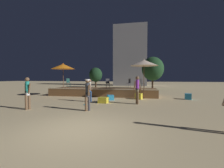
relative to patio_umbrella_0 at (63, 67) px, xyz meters
name	(u,v)px	position (x,y,z in m)	size (l,w,h in m)	color
ground_plane	(78,130)	(5.21, -8.38, -2.82)	(120.00, 120.00, 0.00)	#D1B784
wooden_deck	(103,92)	(3.59, 1.35, -2.47)	(10.29, 2.93, 0.78)	brown
patio_umbrella_0	(63,67)	(0.00, 0.00, 0.00)	(2.20, 2.20, 3.15)	brown
patio_umbrella_1	(144,63)	(7.50, -0.19, 0.19)	(2.31, 2.31, 3.34)	brown
cube_seat_0	(139,96)	(7.09, -0.61, -2.58)	(0.64, 0.64, 0.48)	yellow
cube_seat_1	(103,100)	(4.68, -2.89, -2.63)	(0.67, 0.67, 0.39)	yellow
cube_seat_2	(188,97)	(11.04, 0.01, -2.58)	(0.62, 0.62, 0.47)	#2D9EDB
cube_seat_3	(110,97)	(4.89, -1.51, -2.62)	(0.66, 0.66, 0.40)	#2D9EDB
person_0	(137,88)	(7.03, -2.93, -1.77)	(0.54, 0.31, 1.87)	brown
person_1	(90,90)	(3.57, -2.63, -1.93)	(0.36, 0.45, 1.66)	#997051
person_2	(27,92)	(1.08, -5.84, -1.83)	(0.50, 0.30, 1.80)	brown
person_4	(87,93)	(4.48, -5.52, -1.86)	(0.40, 0.42, 1.70)	#3F3F47
bistro_chair_0	(142,82)	(7.33, 1.82, -1.50)	(0.41, 0.40, 0.90)	#2D3338
bistro_chair_1	(129,82)	(6.09, 1.81, -1.50)	(0.48, 0.48, 0.90)	#47474C
bistro_chair_2	(108,82)	(4.18, 0.68, -1.50)	(0.45, 0.46, 0.90)	#47474C
bistro_chair_3	(68,82)	(-0.57, 2.07, -1.50)	(0.48, 0.48, 0.90)	#1E4C47
frisbee_disc	(86,105)	(3.74, -3.91, -2.80)	(0.25, 0.25, 0.03)	#33B2D8
background_tree_0	(96,75)	(-0.83, 12.91, -0.56)	(2.34, 2.34, 3.56)	#3D2B1C
background_tree_1	(153,69)	(9.02, 11.33, 0.32)	(3.39, 3.39, 5.01)	#3D2B1C
distant_building	(130,56)	(4.83, 20.54, 3.73)	(7.15, 3.84, 13.10)	gray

